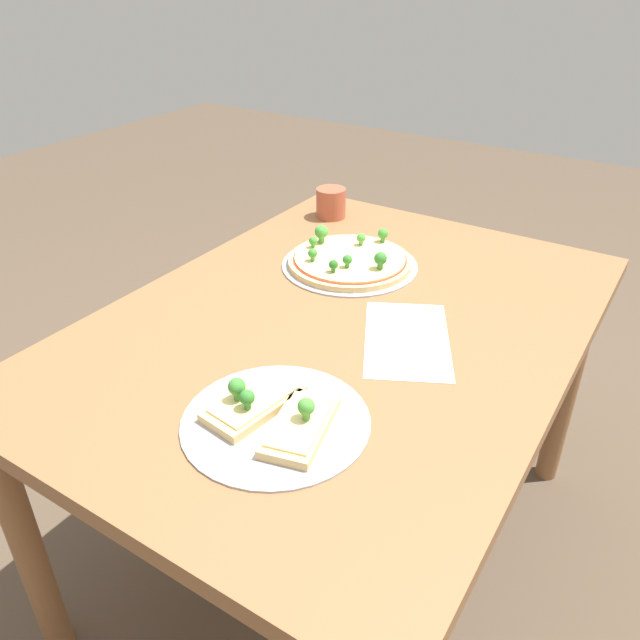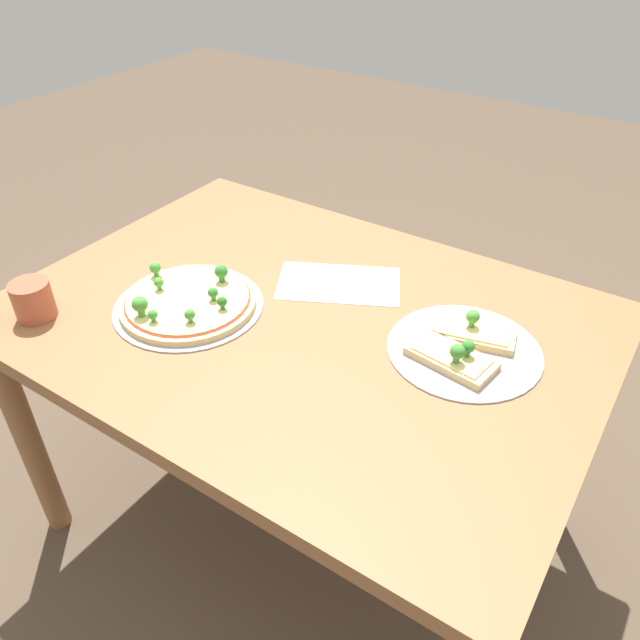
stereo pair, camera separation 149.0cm
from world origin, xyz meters
The scene contains 6 objects.
ground_plane centered at (0.00, 0.00, 0.00)m, with size 8.00×8.00×0.00m, color brown.
dining_table centered at (0.00, 0.00, 0.62)m, with size 1.26×0.91×0.71m.
pizza_tray_whole centered at (0.23, 0.11, 0.72)m, with size 0.33×0.33×0.07m.
pizza_tray_slice centered at (-0.34, -0.08, 0.72)m, with size 0.31×0.31×0.06m.
drinking_cup centered at (0.47, 0.32, 0.75)m, with size 0.08×0.08×0.08m, color #AD5138.
paper_menu centered at (0.00, -0.15, 0.71)m, with size 0.28×0.16×0.00m, color white.
Camera 1 is at (-0.96, -0.56, 1.37)m, focal length 35.00 mm.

